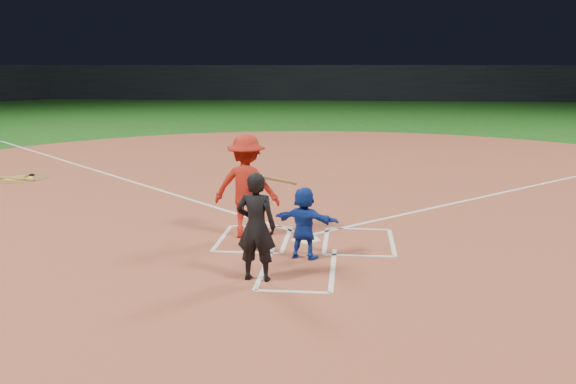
# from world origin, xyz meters

# --- Properties ---
(ground) EXTENTS (120.00, 120.00, 0.00)m
(ground) POSITION_xyz_m (0.00, 0.00, 0.00)
(ground) COLOR #154E13
(ground) RESTS_ON ground
(home_plate_dirt) EXTENTS (28.00, 28.00, 0.01)m
(home_plate_dirt) POSITION_xyz_m (0.00, 6.00, 0.01)
(home_plate_dirt) COLOR #964831
(home_plate_dirt) RESTS_ON ground
(stadium_wall_far) EXTENTS (80.00, 1.20, 3.20)m
(stadium_wall_far) POSITION_xyz_m (0.00, 48.00, 1.60)
(stadium_wall_far) COLOR black
(stadium_wall_far) RESTS_ON ground
(home_plate) EXTENTS (0.60, 0.60, 0.02)m
(home_plate) POSITION_xyz_m (0.00, 0.00, 0.02)
(home_plate) COLOR white
(home_plate) RESTS_ON home_plate_dirt
(on_deck_circle) EXTENTS (1.70, 1.70, 0.01)m
(on_deck_circle) POSITION_xyz_m (-8.75, 5.80, 0.02)
(on_deck_circle) COLOR brown
(on_deck_circle) RESTS_ON home_plate_dirt
(on_deck_logo) EXTENTS (0.80, 0.80, 0.00)m
(on_deck_logo) POSITION_xyz_m (-8.75, 5.80, 0.02)
(on_deck_logo) COLOR yellow
(on_deck_logo) RESTS_ON on_deck_circle
(on_deck_bat_a) EXTENTS (0.23, 0.84, 0.06)m
(on_deck_bat_a) POSITION_xyz_m (-8.60, 6.05, 0.05)
(on_deck_bat_a) COLOR olive
(on_deck_bat_a) RESTS_ON on_deck_circle
(on_deck_bat_b) EXTENTS (0.82, 0.33, 0.06)m
(on_deck_bat_b) POSITION_xyz_m (-8.95, 5.70, 0.05)
(on_deck_bat_b) COLOR olive
(on_deck_bat_b) RESTS_ON on_deck_circle
(on_deck_bat_c) EXTENTS (0.83, 0.26, 0.06)m
(on_deck_bat_c) POSITION_xyz_m (-8.45, 5.50, 0.05)
(on_deck_bat_c) COLOR #AA7B3E
(on_deck_bat_c) RESTS_ON on_deck_circle
(bat_weight_donut) EXTENTS (0.19, 0.19, 0.05)m
(bat_weight_donut) POSITION_xyz_m (-8.55, 6.20, 0.05)
(bat_weight_donut) COLOR black
(bat_weight_donut) RESTS_ON on_deck_circle
(catcher) EXTENTS (1.20, 0.68, 1.23)m
(catcher) POSITION_xyz_m (0.05, -1.13, 0.63)
(catcher) COLOR #1334A1
(catcher) RESTS_ON home_plate_dirt
(umpire) EXTENTS (0.65, 0.47, 1.66)m
(umpire) POSITION_xyz_m (-0.59, -2.32, 0.84)
(umpire) COLOR black
(umpire) RESTS_ON home_plate_dirt
(chalk_markings) EXTENTS (28.35, 17.32, 0.01)m
(chalk_markings) POSITION_xyz_m (0.00, 5.29, 0.01)
(chalk_markings) COLOR white
(chalk_markings) RESTS_ON home_plate_dirt
(batter_at_plate) EXTENTS (1.61, 0.85, 1.94)m
(batter_at_plate) POSITION_xyz_m (-1.14, 0.14, 0.98)
(batter_at_plate) COLOR #A91E12
(batter_at_plate) RESTS_ON home_plate_dirt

